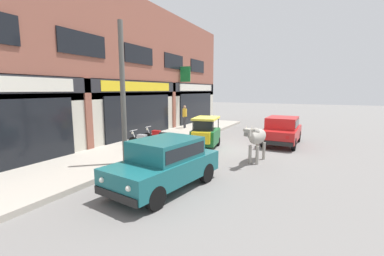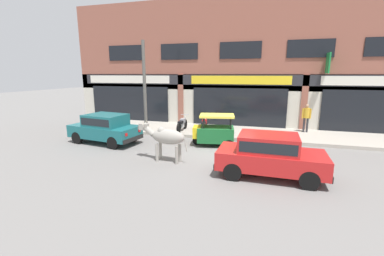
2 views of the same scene
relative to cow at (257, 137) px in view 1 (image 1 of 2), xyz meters
The scene contains 11 objects.
ground_plane 2.84m from the cow, 39.35° to the left, with size 90.00×90.00×0.00m, color slate.
sidewalk 6.00m from the cow, 69.73° to the left, with size 19.00×3.35×0.17m, color #A8A093.
shop_building 8.26m from the cow, 74.66° to the left, with size 23.00×1.40×8.04m.
cow is the anchor object (origin of this frame).
car_0 4.35m from the cow, 155.91° to the left, with size 3.77×2.12×1.46m.
car_1 3.95m from the cow, ahead, with size 3.65×1.69×1.46m.
auto_rickshaw 3.15m from the cow, 63.90° to the left, with size 2.09×1.43×1.52m.
motorcycle_0 4.90m from the cow, 100.65° to the left, with size 0.52×1.81×0.88m.
motorcycle_1 4.92m from the cow, 85.42° to the left, with size 0.52×1.81×0.88m.
pedestrian 8.73m from the cow, 46.97° to the left, with size 0.50×0.32×1.60m.
utility_pole 5.37m from the cow, 124.76° to the left, with size 0.18×0.18×5.06m, color #595651.
Camera 1 is at (-12.14, -3.79, 2.85)m, focal length 24.00 mm.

